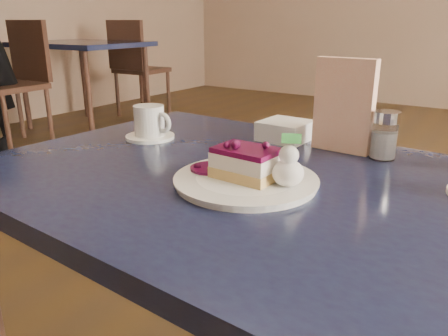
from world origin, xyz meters
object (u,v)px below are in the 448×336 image
Objects in this scene: cheesecake_slice at (246,163)px; dessert_plate at (246,181)px; bg_table_far_left at (90,120)px; main_table at (259,212)px; coffee_set at (150,124)px.

dessert_plate is at bearing 92.88° from cheesecake_slice.
dessert_plate is 0.13× the size of bg_table_far_left.
main_table is 0.12m from cheesecake_slice.
coffee_set is (-0.36, 0.14, -0.00)m from cheesecake_slice.
cheesecake_slice is (-0.00, -0.05, 0.11)m from main_table.
main_table is 0.39m from coffee_set.
bg_table_far_left reaches higher than main_table.
bg_table_far_left is at bearing 143.86° from coffee_set.
bg_table_far_left is (-2.95, 1.99, -0.55)m from main_table.
cheesecake_slice is 0.39m from coffee_set.
dessert_plate is 3.64m from bg_table_far_left.
coffee_set reaches higher than cheesecake_slice.
dessert_plate is 0.03m from cheesecake_slice.
bg_table_far_left reaches higher than coffee_set.
bg_table_far_left reaches higher than dessert_plate.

